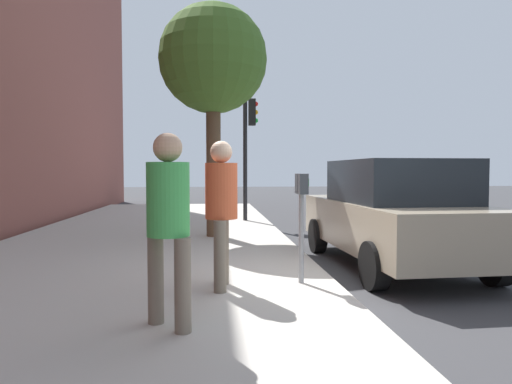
% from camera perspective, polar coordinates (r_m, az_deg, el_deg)
% --- Properties ---
extents(ground_plane, '(80.00, 80.00, 0.00)m').
position_cam_1_polar(ground_plane, '(6.57, 9.14, -11.43)').
color(ground_plane, '#38383A').
rests_on(ground_plane, ground).
extents(sidewalk_slab, '(28.00, 6.00, 0.15)m').
position_cam_1_polar(sidewalk_slab, '(6.50, -17.92, -11.00)').
color(sidewalk_slab, '#B7B2A8').
rests_on(sidewalk_slab, ground_plane).
extents(parking_meter, '(0.36, 0.12, 1.41)m').
position_cam_1_polar(parking_meter, '(5.89, 5.70, -1.54)').
color(parking_meter, gray).
rests_on(parking_meter, sidewalk_slab).
extents(pedestrian_at_meter, '(0.54, 0.39, 1.81)m').
position_cam_1_polar(pedestrian_at_meter, '(5.60, -4.34, -1.14)').
color(pedestrian_at_meter, '#726656').
rests_on(pedestrian_at_meter, sidewalk_slab).
extents(pedestrian_bystander, '(0.43, 0.42, 1.79)m').
position_cam_1_polar(pedestrian_bystander, '(4.24, -10.89, -2.61)').
color(pedestrian_bystander, '#726656').
rests_on(pedestrian_bystander, sidewalk_slab).
extents(parked_sedan_near, '(4.47, 2.10, 1.77)m').
position_cam_1_polar(parked_sedan_near, '(7.88, 16.73, -2.56)').
color(parked_sedan_near, gray).
rests_on(parked_sedan_near, ground_plane).
extents(street_tree, '(2.37, 2.37, 5.08)m').
position_cam_1_polar(street_tree, '(10.42, -5.37, 15.91)').
color(street_tree, brown).
rests_on(street_tree, sidewalk_slab).
extents(traffic_signal, '(0.24, 0.44, 3.60)m').
position_cam_1_polar(traffic_signal, '(13.39, -0.92, 6.84)').
color(traffic_signal, black).
rests_on(traffic_signal, sidewalk_slab).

